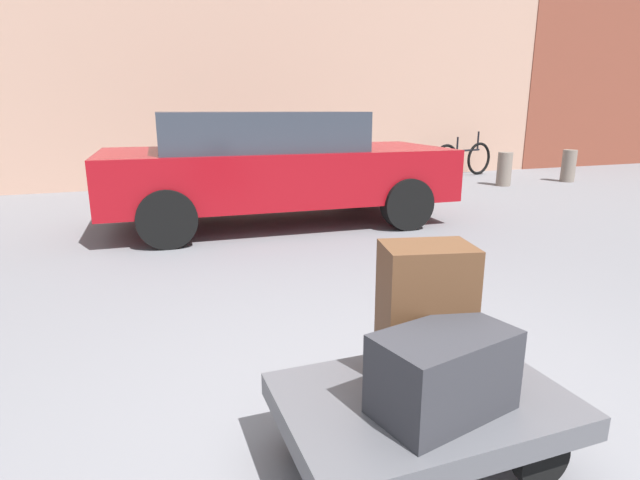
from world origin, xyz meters
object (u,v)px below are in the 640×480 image
at_px(duffel_bag_charcoal_center, 444,372).
at_px(bollard_kerb_near, 374,176).
at_px(bicycle_leaning, 463,159).
at_px(luggage_cart, 422,410).
at_px(bollard_kerb_mid, 439,172).
at_px(bollard_corner, 569,166).
at_px(parked_car, 273,165).
at_px(suitcase_brown_front_left, 425,310).
at_px(bollard_kerb_far, 504,169).

distance_m(duffel_bag_charcoal_center, bollard_kerb_near, 7.10).
bearing_deg(bicycle_leaning, luggage_cart, -126.57).
height_order(duffel_bag_charcoal_center, bollard_kerb_mid, duffel_bag_charcoal_center).
height_order(luggage_cart, bollard_corner, bollard_corner).
bearing_deg(duffel_bag_charcoal_center, parked_car, 69.75).
xyz_separation_m(bollard_kerb_near, bollard_kerb_mid, (1.33, 0.00, 0.00)).
relative_size(duffel_bag_charcoal_center, bicycle_leaning, 0.30).
bearing_deg(parked_car, bollard_kerb_near, 36.01).
xyz_separation_m(duffel_bag_charcoal_center, bicycle_leaning, (5.80, 7.95, -0.13)).
xyz_separation_m(suitcase_brown_front_left, bollard_kerb_mid, (4.14, 6.18, -0.30)).
relative_size(bollard_kerb_near, bollard_kerb_mid, 1.00).
bearing_deg(luggage_cart, bollard_kerb_far, 48.08).
relative_size(duffel_bag_charcoal_center, suitcase_brown_front_left, 0.92).
bearing_deg(bollard_corner, bicycle_leaning, 135.46).
bearing_deg(suitcase_brown_front_left, bollard_kerb_mid, 69.31).
distance_m(parked_car, bollard_kerb_near, 2.81).
bearing_deg(luggage_cart, duffel_bag_charcoal_center, -87.29).
bearing_deg(parked_car, luggage_cart, -98.03).
height_order(bicycle_leaning, bollard_corner, bicycle_leaning).
height_order(bollard_kerb_near, bollard_kerb_mid, same).
bearing_deg(parked_car, suitcase_brown_front_left, -97.12).
distance_m(suitcase_brown_front_left, bollard_kerb_near, 6.80).
distance_m(bollard_kerb_mid, bollard_corner, 3.08).
distance_m(suitcase_brown_front_left, parked_car, 4.59).
relative_size(bollard_kerb_mid, bollard_kerb_far, 1.00).
bearing_deg(bollard_kerb_mid, bicycle_leaning, 43.22).
height_order(parked_car, bollard_kerb_mid, parked_car).
bearing_deg(bollard_kerb_far, bollard_kerb_near, 180.00).
bearing_deg(bollard_kerb_far, bollard_kerb_mid, 180.00).
bearing_deg(bollard_corner, bollard_kerb_near, 180.00).
bearing_deg(bollard_kerb_mid, bollard_corner, 0.00).
relative_size(luggage_cart, bollard_kerb_far, 1.78).
xyz_separation_m(parked_car, bollard_kerb_mid, (3.57, 1.63, -0.44)).
distance_m(luggage_cart, parked_car, 4.79).
bearing_deg(duffel_bag_charcoal_center, luggage_cart, 80.21).
bearing_deg(bollard_kerb_mid, bollard_kerb_near, 180.00).
relative_size(parked_car, bicycle_leaning, 2.53).
bearing_deg(parked_car, bollard_kerb_mid, 24.55).
xyz_separation_m(bollard_kerb_mid, bollard_kerb_far, (1.47, 0.00, 0.00)).
relative_size(parked_car, bollard_kerb_mid, 6.80).
bearing_deg(bollard_corner, duffel_bag_charcoal_center, -138.45).
distance_m(bollard_kerb_far, bollard_corner, 1.61).
bearing_deg(suitcase_brown_front_left, bollard_kerb_near, 78.64).
relative_size(suitcase_brown_front_left, bollard_kerb_far, 0.89).
bearing_deg(bicycle_leaning, duffel_bag_charcoal_center, -126.12).
bearing_deg(luggage_cart, suitcase_brown_front_left, 60.00).
height_order(duffel_bag_charcoal_center, bollard_corner, duffel_bag_charcoal_center).
relative_size(suitcase_brown_front_left, bollard_corner, 0.89).
xyz_separation_m(luggage_cart, bollard_corner, (7.31, 6.35, 0.05)).
distance_m(suitcase_brown_front_left, bollard_kerb_far, 8.35).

